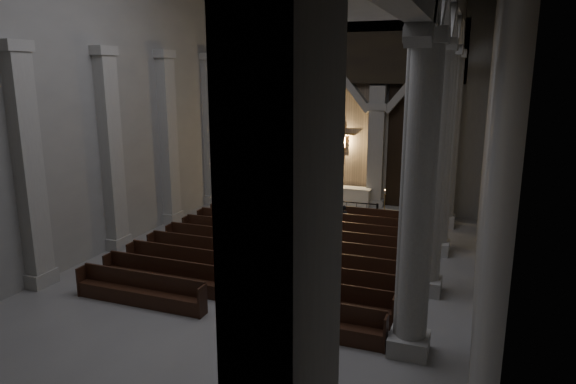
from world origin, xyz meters
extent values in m
plane|color=gray|center=(0.00, 0.00, 0.00)|extent=(24.00, 24.00, 0.00)
cube|color=gray|center=(0.00, 12.00, 6.00)|extent=(14.00, 0.10, 12.00)
cube|color=gray|center=(-7.00, 0.00, 6.00)|extent=(0.10, 24.00, 12.00)
cube|color=gray|center=(7.00, 0.00, 6.00)|extent=(0.10, 24.00, 12.00)
cube|color=#A5A39A|center=(-5.40, 11.50, 3.20)|extent=(0.80, 0.50, 6.40)
cube|color=#A5A39A|center=(-5.40, 11.50, 0.25)|extent=(1.05, 0.70, 0.50)
cube|color=#A5A39A|center=(-5.40, 11.50, 5.35)|extent=(1.00, 0.65, 0.35)
cube|color=#A5A39A|center=(-1.80, 11.50, 3.20)|extent=(0.80, 0.50, 6.40)
cube|color=#A5A39A|center=(-1.80, 11.50, 0.25)|extent=(1.05, 0.70, 0.50)
cube|color=#A5A39A|center=(-1.80, 11.50, 5.35)|extent=(1.00, 0.65, 0.35)
cube|color=#A5A39A|center=(1.80, 11.50, 3.20)|extent=(0.80, 0.50, 6.40)
cube|color=#A5A39A|center=(1.80, 11.50, 0.25)|extent=(1.05, 0.70, 0.50)
cube|color=#A5A39A|center=(1.80, 11.50, 5.35)|extent=(1.00, 0.65, 0.35)
cube|color=#A5A39A|center=(5.40, 11.50, 3.20)|extent=(0.80, 0.50, 6.40)
cube|color=#A5A39A|center=(5.40, 11.50, 0.25)|extent=(1.05, 0.70, 0.50)
cube|color=#A5A39A|center=(5.40, 11.50, 5.35)|extent=(1.00, 0.65, 0.35)
cube|color=black|center=(-3.60, 11.85, 3.50)|extent=(2.60, 0.15, 7.00)
cube|color=#9D8365|center=(0.00, 11.85, 3.50)|extent=(2.60, 0.15, 7.00)
cube|color=black|center=(3.60, 11.85, 3.50)|extent=(2.60, 0.15, 7.00)
cube|color=black|center=(0.00, 11.50, 8.00)|extent=(12.00, 0.50, 3.00)
cube|color=#A5A39A|center=(-6.20, 11.50, 4.50)|extent=(1.60, 0.50, 9.00)
cube|color=#A5A39A|center=(6.20, 11.50, 4.50)|extent=(1.60, 0.50, 9.00)
cube|color=#A5A39A|center=(0.00, 11.50, 10.50)|extent=(14.00, 0.50, 3.00)
plane|color=#E7BE68|center=(0.00, 11.82, 3.50)|extent=(1.50, 0.00, 1.50)
cube|color=brown|center=(0.00, 11.73, 3.50)|extent=(0.13, 0.08, 1.80)
cube|color=brown|center=(0.00, 11.73, 3.85)|extent=(1.10, 0.08, 0.13)
cube|color=tan|center=(0.00, 11.67, 3.45)|extent=(0.26, 0.10, 0.60)
sphere|color=tan|center=(0.00, 11.67, 3.85)|extent=(0.17, 0.17, 0.17)
cylinder|color=tan|center=(-0.26, 11.67, 3.82)|extent=(0.45, 0.08, 0.08)
cylinder|color=tan|center=(0.26, 11.67, 3.82)|extent=(0.45, 0.08, 0.08)
cube|color=#A5A39A|center=(5.50, 9.50, 0.25)|extent=(1.00, 1.00, 0.50)
cylinder|color=#A5A39A|center=(5.50, 9.50, 4.00)|extent=(0.70, 0.70, 7.50)
cube|color=#A5A39A|center=(5.50, 9.50, 7.85)|extent=(0.95, 0.95, 0.35)
cube|color=#A5A39A|center=(5.50, 5.50, 0.25)|extent=(1.00, 1.00, 0.50)
cylinder|color=#A5A39A|center=(5.50, 5.50, 4.00)|extent=(0.70, 0.70, 7.50)
cube|color=#A5A39A|center=(5.50, 5.50, 7.85)|extent=(0.95, 0.95, 0.35)
cube|color=#A5A39A|center=(5.50, 1.50, 0.25)|extent=(1.00, 1.00, 0.50)
cylinder|color=#A5A39A|center=(5.50, 1.50, 4.00)|extent=(0.70, 0.70, 7.50)
cube|color=#A5A39A|center=(5.50, 1.50, 7.85)|extent=(0.95, 0.95, 0.35)
cube|color=#A5A39A|center=(5.50, -2.50, 0.25)|extent=(1.00, 1.00, 0.50)
cylinder|color=#A5A39A|center=(5.50, -2.50, 4.00)|extent=(0.70, 0.70, 7.50)
cube|color=#A5A39A|center=(5.50, -2.50, 7.85)|extent=(0.95, 0.95, 0.35)
cube|color=#A5A39A|center=(5.50, 11.40, 4.60)|extent=(0.55, 1.20, 9.20)
cube|color=#A5A39A|center=(-6.75, 9.50, 0.25)|extent=(0.60, 1.00, 0.50)
cube|color=#A5A39A|center=(-6.75, 9.50, 4.00)|extent=(0.50, 0.80, 7.50)
cube|color=#A5A39A|center=(-6.75, 9.50, 7.85)|extent=(0.60, 1.00, 0.35)
cube|color=#A5A39A|center=(-6.75, 5.50, 0.25)|extent=(0.60, 1.00, 0.50)
cube|color=#A5A39A|center=(-6.75, 5.50, 4.00)|extent=(0.50, 0.80, 7.50)
cube|color=#A5A39A|center=(-6.75, 5.50, 7.85)|extent=(0.60, 1.00, 0.35)
cube|color=#A5A39A|center=(-6.75, 1.50, 0.25)|extent=(0.60, 1.00, 0.50)
cube|color=#A5A39A|center=(-6.75, 1.50, 4.00)|extent=(0.50, 0.80, 7.50)
cube|color=#A5A39A|center=(-6.75, 1.50, 7.85)|extent=(0.60, 1.00, 0.35)
cube|color=#A5A39A|center=(-6.75, -2.50, 0.25)|extent=(0.60, 1.00, 0.50)
cube|color=#A5A39A|center=(-6.75, -2.50, 4.00)|extent=(0.50, 0.80, 7.50)
cube|color=#A5A39A|center=(-6.75, -2.50, 7.85)|extent=(0.60, 1.00, 0.35)
cube|color=#A5A39A|center=(0.00, 10.60, 0.07)|extent=(8.50, 2.60, 0.15)
cube|color=beige|center=(0.76, 11.14, 0.61)|extent=(1.76, 0.68, 0.93)
cube|color=white|center=(0.76, 11.14, 1.10)|extent=(1.90, 0.76, 0.04)
cube|color=black|center=(0.00, 8.65, 0.96)|extent=(5.03, 0.05, 0.05)
cube|color=black|center=(-2.51, 8.65, 0.50)|extent=(0.09, 0.09, 1.01)
cube|color=black|center=(2.51, 8.65, 0.50)|extent=(0.09, 0.09, 1.01)
cylinder|color=black|center=(-2.01, 8.65, 0.47)|extent=(0.02, 0.02, 0.92)
cylinder|color=black|center=(-1.51, 8.65, 0.47)|extent=(0.02, 0.02, 0.92)
cylinder|color=black|center=(-1.01, 8.65, 0.47)|extent=(0.02, 0.02, 0.92)
cylinder|color=black|center=(-0.50, 8.65, 0.47)|extent=(0.02, 0.02, 0.92)
cylinder|color=black|center=(0.00, 8.65, 0.47)|extent=(0.02, 0.02, 0.92)
cylinder|color=black|center=(0.50, 8.65, 0.47)|extent=(0.02, 0.02, 0.92)
cylinder|color=black|center=(1.01, 8.65, 0.47)|extent=(0.02, 0.02, 0.92)
cylinder|color=black|center=(1.51, 8.65, 0.47)|extent=(0.02, 0.02, 0.92)
cylinder|color=black|center=(2.01, 8.65, 0.47)|extent=(0.02, 0.02, 0.92)
cylinder|color=olive|center=(-2.96, 9.83, 0.02)|extent=(0.21, 0.21, 0.04)
cylinder|color=olive|center=(-2.96, 9.83, 0.51)|extent=(0.03, 0.03, 0.98)
cylinder|color=olive|center=(-2.96, 9.83, 1.00)|extent=(0.10, 0.10, 0.02)
cylinder|color=beige|center=(-2.96, 9.83, 1.09)|extent=(0.04, 0.04, 0.17)
sphere|color=#ECA552|center=(-2.96, 9.83, 1.20)|extent=(0.04, 0.04, 0.04)
cylinder|color=olive|center=(2.66, 9.80, 0.03)|extent=(0.25, 0.25, 0.05)
cylinder|color=olive|center=(2.66, 9.80, 0.62)|extent=(0.04, 0.04, 1.19)
cylinder|color=olive|center=(2.66, 9.80, 1.22)|extent=(0.12, 0.12, 0.02)
cylinder|color=beige|center=(2.66, 9.80, 1.32)|extent=(0.05, 0.05, 0.21)
sphere|color=#ECA552|center=(2.66, 9.80, 1.45)|extent=(0.05, 0.05, 0.05)
cube|color=black|center=(-2.70, 7.47, 0.24)|extent=(4.43, 0.42, 0.47)
cube|color=black|center=(-2.70, 7.67, 0.74)|extent=(4.43, 0.07, 0.53)
cube|color=black|center=(-4.92, 7.47, 0.47)|extent=(0.06, 0.47, 0.95)
cube|color=black|center=(-0.48, 7.47, 0.47)|extent=(0.06, 0.47, 0.95)
cube|color=black|center=(2.70, 7.47, 0.24)|extent=(4.43, 0.42, 0.47)
cube|color=black|center=(2.70, 7.67, 0.74)|extent=(4.43, 0.07, 0.53)
cube|color=black|center=(0.48, 7.47, 0.47)|extent=(0.06, 0.47, 0.95)
cube|color=black|center=(4.92, 7.47, 0.47)|extent=(0.06, 0.47, 0.95)
cube|color=black|center=(-2.70, 6.22, 0.24)|extent=(4.43, 0.42, 0.47)
cube|color=black|center=(-2.70, 6.42, 0.74)|extent=(4.43, 0.07, 0.53)
cube|color=black|center=(-4.92, 6.22, 0.47)|extent=(0.06, 0.47, 0.95)
cube|color=black|center=(-0.48, 6.22, 0.47)|extent=(0.06, 0.47, 0.95)
cube|color=black|center=(2.70, 6.22, 0.24)|extent=(4.43, 0.42, 0.47)
cube|color=black|center=(2.70, 6.42, 0.74)|extent=(4.43, 0.07, 0.53)
cube|color=black|center=(0.48, 6.22, 0.47)|extent=(0.06, 0.47, 0.95)
cube|color=black|center=(4.92, 6.22, 0.47)|extent=(0.06, 0.47, 0.95)
cube|color=black|center=(-2.70, 4.96, 0.24)|extent=(4.43, 0.42, 0.47)
cube|color=black|center=(-2.70, 5.16, 0.74)|extent=(4.43, 0.07, 0.53)
cube|color=black|center=(-4.92, 4.96, 0.47)|extent=(0.06, 0.47, 0.95)
cube|color=black|center=(-0.48, 4.96, 0.47)|extent=(0.06, 0.47, 0.95)
cube|color=black|center=(2.70, 4.96, 0.24)|extent=(4.43, 0.42, 0.47)
cube|color=black|center=(2.70, 5.16, 0.74)|extent=(4.43, 0.07, 0.53)
cube|color=black|center=(0.48, 4.96, 0.47)|extent=(0.06, 0.47, 0.95)
cube|color=black|center=(4.92, 4.96, 0.47)|extent=(0.06, 0.47, 0.95)
cube|color=black|center=(-2.70, 3.70, 0.24)|extent=(4.43, 0.42, 0.47)
cube|color=black|center=(-2.70, 3.90, 0.74)|extent=(4.43, 0.07, 0.53)
cube|color=black|center=(-4.92, 3.70, 0.47)|extent=(0.06, 0.47, 0.95)
cube|color=black|center=(-0.48, 3.70, 0.47)|extent=(0.06, 0.47, 0.95)
cube|color=black|center=(2.70, 3.70, 0.24)|extent=(4.43, 0.42, 0.47)
cube|color=black|center=(2.70, 3.90, 0.74)|extent=(4.43, 0.07, 0.53)
cube|color=black|center=(0.48, 3.70, 0.47)|extent=(0.06, 0.47, 0.95)
cube|color=black|center=(4.92, 3.70, 0.47)|extent=(0.06, 0.47, 0.95)
cube|color=black|center=(-2.70, 2.45, 0.24)|extent=(4.43, 0.42, 0.47)
cube|color=black|center=(-2.70, 2.65, 0.74)|extent=(4.43, 0.07, 0.53)
cube|color=black|center=(-4.92, 2.45, 0.47)|extent=(0.06, 0.47, 0.95)
cube|color=black|center=(-0.48, 2.45, 0.47)|extent=(0.06, 0.47, 0.95)
cube|color=black|center=(2.70, 2.45, 0.24)|extent=(4.43, 0.42, 0.47)
cube|color=black|center=(2.70, 2.65, 0.74)|extent=(4.43, 0.07, 0.53)
cube|color=black|center=(0.48, 2.45, 0.47)|extent=(0.06, 0.47, 0.95)
cube|color=black|center=(4.92, 2.45, 0.47)|extent=(0.06, 0.47, 0.95)
cube|color=black|center=(-2.70, 1.19, 0.24)|extent=(4.43, 0.42, 0.47)
cube|color=black|center=(-2.70, 1.39, 0.74)|extent=(4.43, 0.07, 0.53)
cube|color=black|center=(-4.92, 1.19, 0.47)|extent=(0.06, 0.47, 0.95)
cube|color=black|center=(-0.48, 1.19, 0.47)|extent=(0.06, 0.47, 0.95)
cube|color=black|center=(2.70, 1.19, 0.24)|extent=(4.43, 0.42, 0.47)
cube|color=black|center=(2.70, 1.39, 0.74)|extent=(4.43, 0.07, 0.53)
cube|color=black|center=(0.48, 1.19, 0.47)|extent=(0.06, 0.47, 0.95)
cube|color=black|center=(4.92, 1.19, 0.47)|extent=(0.06, 0.47, 0.95)
cube|color=black|center=(-2.70, -0.07, 0.24)|extent=(4.43, 0.42, 0.47)
cube|color=black|center=(-2.70, 0.13, 0.74)|extent=(4.43, 0.07, 0.53)
cube|color=black|center=(-4.92, -0.07, 0.47)|extent=(0.06, 0.47, 0.95)
cube|color=black|center=(-0.48, -0.07, 0.47)|extent=(0.06, 0.47, 0.95)
cube|color=black|center=(2.70, -0.07, 0.24)|extent=(4.43, 0.42, 0.47)
cube|color=black|center=(2.70, 0.13, 0.74)|extent=(4.43, 0.07, 0.53)
cube|color=black|center=(0.48, -0.07, 0.47)|extent=(0.06, 0.47, 0.95)
cube|color=black|center=(4.92, -0.07, 0.47)|extent=(0.06, 0.47, 0.95)
cube|color=black|center=(-2.70, -1.32, 0.24)|extent=(4.43, 0.42, 0.47)
cube|color=black|center=(-2.70, -1.12, 0.74)|extent=(4.43, 0.07, 0.53)
cube|color=black|center=(-4.92, -1.32, 0.47)|extent=(0.06, 0.47, 0.95)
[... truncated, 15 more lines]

